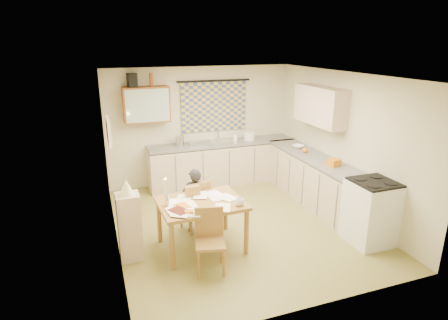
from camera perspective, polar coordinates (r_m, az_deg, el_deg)
name	(u,v)px	position (r m, az deg, el deg)	size (l,w,h in m)	color
floor	(238,224)	(6.53, 2.20, -9.75)	(4.00, 4.50, 0.02)	olive
ceiling	(240,75)	(5.81, 2.49, 12.87)	(4.00, 4.50, 0.02)	white
wall_back	(200,126)	(8.12, -3.63, 5.25)	(4.00, 0.02, 2.50)	beige
wall_front	(317,211)	(4.18, 14.04, -7.61)	(4.00, 0.02, 2.50)	beige
wall_left	(110,168)	(5.65, -16.96, -1.12)	(0.02, 4.50, 2.50)	beige
wall_right	(343,143)	(7.03, 17.75, 2.45)	(0.02, 4.50, 2.50)	beige
window_blind	(214,107)	(8.09, -1.54, 8.12)	(1.45, 0.03, 1.05)	navy
curtain_rod	(214,81)	(8.00, -1.53, 11.98)	(0.04, 0.04, 1.60)	black
wall_cabinet	(146,104)	(7.61, -11.75, 8.29)	(0.90, 0.34, 0.70)	brown
wall_cabinet_glass	(148,106)	(7.45, -11.56, 8.10)	(0.84, 0.02, 0.64)	#99B2A5
upper_cabinet_right	(320,106)	(7.24, 14.43, 8.03)	(0.34, 1.30, 0.70)	tan
framed_print	(109,131)	(5.92, -17.19, 4.23)	(0.04, 0.50, 0.40)	beige
print_canvas	(110,131)	(5.92, -16.95, 4.26)	(0.01, 0.42, 0.32)	beige
counter_back	(225,163)	(8.18, 0.10, -0.43)	(3.30, 0.62, 0.92)	tan
counter_right	(317,182)	(7.30, 13.95, -3.25)	(0.62, 2.95, 0.92)	tan
stove	(371,212)	(6.20, 21.51, -7.36)	(0.65, 0.65, 1.00)	white
sink	(223,144)	(8.05, -0.10, 2.45)	(0.55, 0.45, 0.10)	silver
tap	(218,134)	(8.15, -0.86, 3.95)	(0.03, 0.03, 0.28)	silver
dish_rack	(197,143)	(7.86, -4.17, 2.56)	(0.35, 0.30, 0.06)	silver
kettle	(180,141)	(7.75, -6.75, 2.95)	(0.18, 0.18, 0.24)	silver
mixing_bowl	(249,136)	(8.23, 3.87, 3.62)	(0.24, 0.24, 0.16)	white
soap_bottle	(235,137)	(8.16, 1.72, 3.56)	(0.09, 0.09, 0.17)	white
bowl	(298,146)	(7.75, 11.19, 2.04)	(0.29, 0.29, 0.06)	white
orange_bag	(334,163)	(6.77, 16.40, -0.37)	(0.22, 0.16, 0.12)	#C87712
fruit_orange	(305,150)	(7.43, 12.23, 1.47)	(0.10, 0.10, 0.10)	#C87712
speaker	(132,80)	(7.52, -13.87, 11.73)	(0.16, 0.20, 0.26)	black
bottle_green	(136,80)	(7.53, -13.23, 11.78)	(0.07, 0.07, 0.26)	#195926
bottle_brown	(151,79)	(7.57, -11.05, 11.95)	(0.07, 0.07, 0.26)	brown
dining_table	(202,225)	(5.68, -3.44, -9.80)	(1.26, 0.97, 0.75)	brown
chair_far	(195,214)	(6.24, -4.39, -8.25)	(0.48, 0.48, 0.88)	brown
chair_near	(210,252)	(5.21, -2.12, -13.88)	(0.47, 0.47, 0.86)	brown
person	(195,201)	(6.08, -4.45, -6.18)	(0.43, 0.31, 1.08)	black
shelf_stand	(130,227)	(5.51, -14.18, -9.87)	(0.32, 0.30, 0.99)	tan
lampshade	(126,187)	(5.27, -14.67, -4.01)	(0.20, 0.20, 0.22)	beige
letter_rack	(193,191)	(5.70, -4.80, -4.74)	(0.22, 0.10, 0.16)	brown
mug	(240,202)	(5.38, 2.41, -6.43)	(0.14, 0.14, 0.10)	white
magazine	(174,214)	(5.17, -7.69, -8.10)	(0.31, 0.34, 0.03)	maroon
book	(177,208)	(5.34, -7.15, -7.25)	(0.22, 0.27, 0.02)	#C87712
orange_box	(189,212)	(5.17, -5.35, -7.91)	(0.12, 0.08, 0.04)	#C87712
eyeglasses	(219,208)	(5.29, -0.78, -7.36)	(0.13, 0.04, 0.02)	black
candle_holder	(167,200)	(5.40, -8.67, -6.05)	(0.06, 0.06, 0.18)	silver
candle	(165,187)	(5.34, -9.02, -4.05)	(0.02, 0.02, 0.22)	white
candle_flame	(166,179)	(5.29, -8.87, -2.84)	(0.02, 0.02, 0.02)	#FFCC66
papers	(199,203)	(5.47, -3.82, -6.49)	(1.12, 0.88, 0.02)	white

